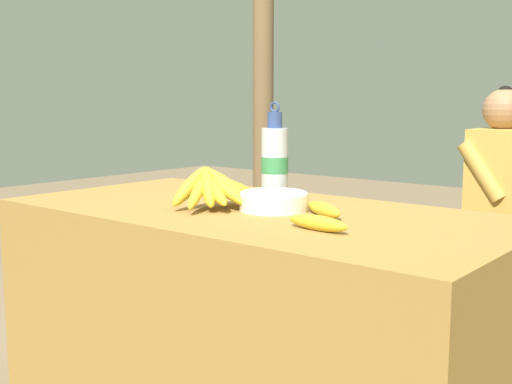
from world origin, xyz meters
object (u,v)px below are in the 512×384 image
water_bottle (275,162)px  support_post_near (263,55)px  seated_vendor (488,197)px  wooden_bench (449,250)px  banana_bunch_green (368,213)px  loose_banana_front (318,223)px  serving_bowl (274,200)px  banana_bunch_ripe (216,187)px  loose_banana_side (324,209)px

water_bottle → support_post_near: (-1.18, 1.41, 0.45)m
seated_vendor → support_post_near: bearing=-13.1°
water_bottle → wooden_bench: bearing=86.2°
seated_vendor → banana_bunch_green: (-0.59, 0.04, -0.14)m
loose_banana_front → support_post_near: support_post_near is taller
support_post_near → water_bottle: bearing=-50.1°
serving_bowl → support_post_near: support_post_near is taller
water_bottle → banana_bunch_green: 1.28m
banana_bunch_ripe → serving_bowl: 0.17m
water_bottle → banana_bunch_green: size_ratio=1.05×
banana_bunch_ripe → wooden_bench: banana_bunch_ripe is taller
wooden_bench → support_post_near: (-1.26, 0.23, 0.93)m
banana_bunch_ripe → water_bottle: water_bottle is taller
loose_banana_front → loose_banana_side: (-0.10, 0.17, 0.00)m
banana_bunch_ripe → seated_vendor: bearing=77.5°
seated_vendor → support_post_near: 1.60m
water_bottle → serving_bowl: bearing=-52.8°
loose_banana_side → loose_banana_front: bearing=-60.7°
water_bottle → wooden_bench: water_bottle is taller
loose_banana_side → banana_bunch_green: 1.46m
banana_bunch_ripe → loose_banana_side: (0.31, 0.09, -0.04)m
loose_banana_front → support_post_near: 2.36m
banana_bunch_green → wooden_bench: bearing=-0.5°
water_bottle → seated_vendor: size_ratio=0.28×
loose_banana_side → support_post_near: 2.17m
banana_bunch_ripe → serving_bowl: size_ratio=1.55×
support_post_near → banana_bunch_ripe: bearing=-55.1°
banana_bunch_ripe → loose_banana_side: size_ratio=1.78×
seated_vendor → banana_bunch_green: 0.61m
loose_banana_side → support_post_near: bearing=133.2°
banana_bunch_ripe → loose_banana_front: banana_bunch_ripe is taller
seated_vendor → water_bottle: bearing=74.9°
serving_bowl → loose_banana_side: size_ratio=1.15×
loose_banana_side → seated_vendor: 1.27m
water_bottle → loose_banana_front: 0.47m
banana_bunch_green → banana_bunch_ripe: bearing=-78.2°
loose_banana_front → banana_bunch_green: 1.65m
water_bottle → seated_vendor: seated_vendor is taller
loose_banana_side → wooden_bench: loose_banana_side is taller
banana_bunch_ripe → serving_bowl: banana_bunch_ripe is taller
banana_bunch_ripe → loose_banana_side: bearing=16.0°
support_post_near → loose_banana_front: bearing=-48.0°
loose_banana_side → wooden_bench: size_ratio=0.10×
serving_bowl → banana_bunch_green: bearing=108.6°
loose_banana_side → support_post_near: support_post_near is taller
water_bottle → wooden_bench: size_ratio=0.19×
seated_vendor → banana_bunch_green: size_ratio=3.74×
loose_banana_side → wooden_bench: (-0.18, 1.30, -0.38)m
loose_banana_front → loose_banana_side: same height
loose_banana_side → water_bottle: bearing=154.8°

